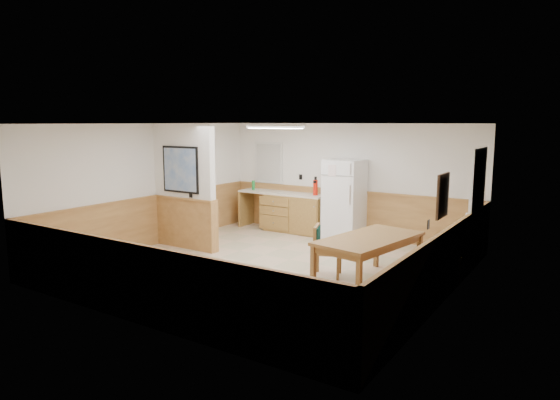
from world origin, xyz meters
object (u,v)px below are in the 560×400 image
Objects in this scene: dining_bench at (430,273)px; dining_chair at (323,247)px; refrigerator at (344,200)px; soap_bottle at (253,185)px; dining_table at (369,243)px; fire_extinguisher at (315,187)px.

dining_chair is (-1.78, 0.00, 0.15)m from dining_bench.
refrigerator reaches higher than dining_chair.
soap_bottle is (-5.08, 2.61, 0.67)m from dining_bench.
soap_bottle is at bearing 157.98° from dining_table.
refrigerator is at bearing 144.04° from dining_bench.
fire_extinguisher reaches higher than dining_bench.
refrigerator reaches higher than soap_bottle.
soap_bottle is at bearing 161.26° from dining_bench.
refrigerator is at bearing 88.07° from dining_chair.
dining_bench is at bearing -42.84° from refrigerator.
refrigerator is 0.78m from fire_extinguisher.
dining_table is 0.82m from dining_chair.
fire_extinguisher is at bearing 1.05° from soap_bottle.
dining_bench is 4.35m from fire_extinguisher.
dining_chair is 3.75× the size of soap_bottle.
fire_extinguisher reaches higher than dining_chair.
refrigerator is 1.08× the size of dining_bench.
refrigerator is 0.86× the size of dining_table.
dining_bench is (0.98, -0.05, -0.32)m from dining_table.
dining_chair is 4.24m from soap_bottle.
dining_chair is at bearing -166.70° from dining_table.
soap_bottle is (-3.30, 2.60, 0.52)m from dining_chair.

